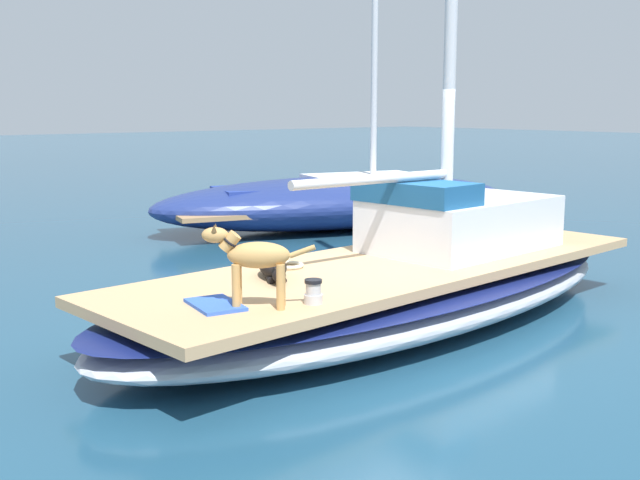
{
  "coord_description": "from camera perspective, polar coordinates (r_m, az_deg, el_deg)",
  "views": [
    {
      "loc": [
        5.87,
        -5.69,
        2.31
      ],
      "look_at": [
        0.0,
        -1.0,
        1.01
      ],
      "focal_mm": 43.46,
      "sensor_mm": 36.0,
      "label": 1
    }
  ],
  "objects": [
    {
      "name": "deck_towel",
      "position": [
        6.55,
        -7.73,
        -4.74
      ],
      "size": [
        0.61,
        0.45,
        0.03
      ],
      "primitive_type": "cube",
      "rotation": [
        0.0,
        0.0,
        -0.17
      ],
      "color": "blue",
      "rests_on": "sailboat_main"
    },
    {
      "name": "deck_winch",
      "position": [
        6.56,
        -0.49,
        -3.87
      ],
      "size": [
        0.16,
        0.16,
        0.21
      ],
      "color": "#B7B7BC",
      "rests_on": "sailboat_main"
    },
    {
      "name": "ground_plane",
      "position": [
        8.5,
        5.3,
        -6.01
      ],
      "size": [
        120.0,
        120.0,
        0.0
      ],
      "primitive_type": "plane",
      "color": "navy"
    },
    {
      "name": "dog_black",
      "position": [
        7.54,
        -3.46,
        -2.02
      ],
      "size": [
        0.89,
        0.52,
        0.22
      ],
      "color": "black",
      "rests_on": "sailboat_main"
    },
    {
      "name": "dog_tan",
      "position": [
        6.38,
        -4.96,
        -1.32
      ],
      "size": [
        0.65,
        0.79,
        0.7
      ],
      "color": "tan",
      "rests_on": "sailboat_main"
    },
    {
      "name": "coiled_rope",
      "position": [
        8.05,
        -2.35,
        -1.87
      ],
      "size": [
        0.32,
        0.32,
        0.04
      ],
      "primitive_type": "torus",
      "color": "beige",
      "rests_on": "sailboat_main"
    },
    {
      "name": "cabin_house",
      "position": [
        9.14,
        10.02,
        1.46
      ],
      "size": [
        1.57,
        2.32,
        0.84
      ],
      "color": "silver",
      "rests_on": "sailboat_main"
    },
    {
      "name": "sailboat_main",
      "position": [
        8.41,
        5.34,
        -3.81
      ],
      "size": [
        3.08,
        7.41,
        0.66
      ],
      "color": "#B2B7C1",
      "rests_on": "ground"
    },
    {
      "name": "moored_boat_port_side",
      "position": [
        14.87,
        1.35,
        2.93
      ],
      "size": [
        4.22,
        7.69,
        6.24
      ],
      "color": "navy",
      "rests_on": "ground"
    }
  ]
}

